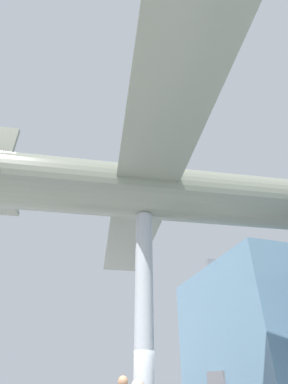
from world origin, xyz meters
The scene contains 3 objects.
glass_pavilion_left centered at (-7.52, 11.25, 4.02)m, with size 9.89×10.14×8.61m.
support_pylon_central centered at (0.00, 0.00, 3.48)m, with size 0.60×0.60×6.96m.
suspended_airplane centered at (0.04, 0.29, 8.03)m, with size 18.91×14.80×3.59m.
Camera 1 is at (9.45, -2.75, 1.65)m, focal length 28.00 mm.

